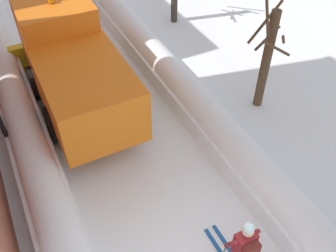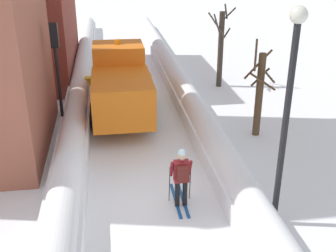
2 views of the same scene
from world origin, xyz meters
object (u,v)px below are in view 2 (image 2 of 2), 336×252
(bare_tree_near, at_px, (259,92))
(bare_tree_mid, at_px, (221,47))
(plow_truck, at_px, (121,85))
(street_lamp, at_px, (288,99))
(skier, at_px, (181,175))
(traffic_light_pole, at_px, (56,57))

(bare_tree_near, distance_m, bare_tree_mid, 6.16)
(bare_tree_near, bearing_deg, plow_truck, 153.67)
(plow_truck, relative_size, bare_tree_near, 1.61)
(street_lamp, distance_m, bare_tree_mid, 11.90)
(street_lamp, xyz_separation_m, bare_tree_mid, (1.63, 11.69, -1.46))
(bare_tree_mid, bearing_deg, bare_tree_near, -91.41)
(skier, distance_m, bare_tree_near, 5.83)
(street_lamp, height_order, bare_tree_near, street_lamp)
(plow_truck, xyz_separation_m, bare_tree_mid, (5.28, 3.61, 0.61))
(plow_truck, distance_m, bare_tree_near, 5.73)
(traffic_light_pole, distance_m, street_lamp, 9.28)
(traffic_light_pole, xyz_separation_m, bare_tree_near, (7.50, -1.48, -1.25))
(skier, relative_size, street_lamp, 0.32)
(traffic_light_pole, distance_m, bare_tree_mid, 9.01)
(traffic_light_pole, bearing_deg, plow_truck, 24.06)
(plow_truck, distance_m, traffic_light_pole, 3.01)
(traffic_light_pole, relative_size, street_lamp, 0.75)
(skier, xyz_separation_m, bare_tree_near, (3.79, 4.38, 0.75))
(plow_truck, distance_m, bare_tree_mid, 6.43)
(traffic_light_pole, height_order, bare_tree_near, traffic_light_pole)
(traffic_light_pole, bearing_deg, street_lamp, -49.38)
(skier, height_order, bare_tree_mid, bare_tree_mid)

